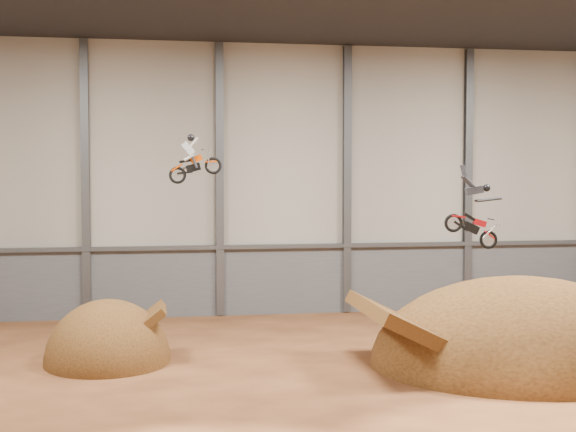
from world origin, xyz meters
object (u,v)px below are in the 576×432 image
object	(u,v)px
takeoff_ramp	(108,362)
fmx_rider_b	(467,207)
landing_ramp	(521,364)
fmx_rider_a	(198,154)

from	to	relation	value
takeoff_ramp	fmx_rider_b	bearing A→B (deg)	-7.60
landing_ramp	fmx_rider_a	bearing A→B (deg)	166.73
landing_ramp	fmx_rider_b	xyz separation A→B (m)	(-1.78, 1.12, 6.01)
takeoff_ramp	fmx_rider_a	xyz separation A→B (m)	(3.52, -0.11, 8.06)
landing_ramp	fmx_rider_a	world-z (taller)	fmx_rider_a
fmx_rider_a	fmx_rider_b	world-z (taller)	fmx_rider_a
takeoff_ramp	fmx_rider_a	world-z (taller)	fmx_rider_a
fmx_rider_a	fmx_rider_b	bearing A→B (deg)	-9.00
takeoff_ramp	fmx_rider_b	world-z (taller)	fmx_rider_b
takeoff_ramp	fmx_rider_a	size ratio (longest dim) A/B	2.69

